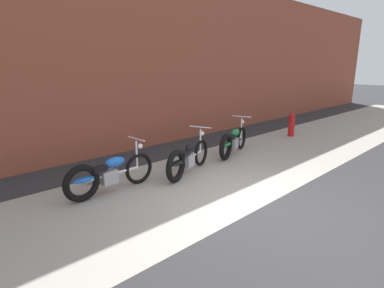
{
  "coord_description": "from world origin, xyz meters",
  "views": [
    {
      "loc": [
        -4.46,
        -2.87,
        2.52
      ],
      "look_at": [
        0.29,
        2.12,
        0.75
      ],
      "focal_mm": 29.05,
      "sensor_mm": 36.0,
      "label": 1
    }
  ],
  "objects": [
    {
      "name": "fire_hydrant",
      "position": [
        5.72,
        2.62,
        0.42
      ],
      "size": [
        0.22,
        0.22,
        0.84
      ],
      "color": "red",
      "rests_on": "ground"
    },
    {
      "name": "motorcycle_green",
      "position": [
        2.23,
        2.51,
        0.4
      ],
      "size": [
        1.93,
        0.87,
        1.03
      ],
      "rotation": [
        0.0,
        0.0,
        0.33
      ],
      "color": "black",
      "rests_on": "ground"
    },
    {
      "name": "motorcycle_blue",
      "position": [
        -1.72,
        2.5,
        0.4
      ],
      "size": [
        2.01,
        0.58,
        1.03
      ],
      "rotation": [
        0.0,
        0.0,
        0.03
      ],
      "color": "black",
      "rests_on": "ground"
    },
    {
      "name": "ground_plane",
      "position": [
        0.0,
        0.0,
        0.0
      ],
      "size": [
        80.0,
        80.0,
        0.0
      ],
      "primitive_type": "plane",
      "color": "#2D2D30"
    },
    {
      "name": "sidewalk_slab",
      "position": [
        0.0,
        1.75,
        0.0
      ],
      "size": [
        36.0,
        3.5,
        0.01
      ],
      "primitive_type": "cube",
      "color": "#9E998E",
      "rests_on": "ground"
    },
    {
      "name": "motorcycle_black",
      "position": [
        0.18,
        2.21,
        0.4
      ],
      "size": [
        1.92,
        0.89,
        1.03
      ],
      "rotation": [
        0.0,
        0.0,
        0.34
      ],
      "color": "black",
      "rests_on": "ground"
    },
    {
      "name": "brick_building_wall",
      "position": [
        0.0,
        5.2,
        2.67
      ],
      "size": [
        36.0,
        0.5,
        5.33
      ],
      "primitive_type": "cube",
      "color": "brown",
      "rests_on": "ground"
    }
  ]
}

